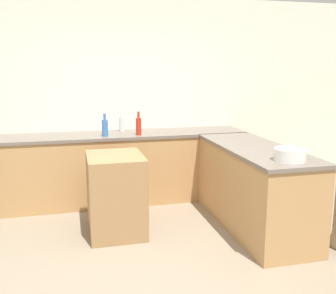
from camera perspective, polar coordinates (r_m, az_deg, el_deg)
The scene contains 9 objects.
ground_plane at distance 3.66m, azimuth -2.74°, elevation -17.36°, with size 14.00×14.00×0.00m, color gray.
wall_back at distance 5.47m, azimuth -7.61°, elevation 7.05°, with size 8.00×0.06×2.70m.
counter_back at distance 5.27m, azimuth -6.91°, elevation -2.94°, with size 3.34×0.67×0.92m.
counter_peninsula at distance 4.48m, azimuth 12.31°, elevation -5.70°, with size 0.69×1.87×0.92m.
island_table at distance 4.28m, azimuth -7.58°, elevation -6.80°, with size 0.58×0.71×0.86m.
mixing_bowl at distance 3.80m, azimuth 17.28°, elevation -1.05°, with size 0.29×0.29×0.11m.
hot_sauce_bottle at distance 5.01m, azimuth -4.29°, elevation 3.10°, with size 0.07×0.07×0.30m.
vinegar_bottle_clear at distance 5.30m, azimuth -6.72°, elevation 3.34°, with size 0.07×0.07×0.26m.
water_bottle_blue at distance 4.97m, azimuth -9.13°, elevation 2.85°, with size 0.08×0.08×0.29m.
Camera 1 is at (-0.61, -3.14, 1.76)m, focal length 42.00 mm.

